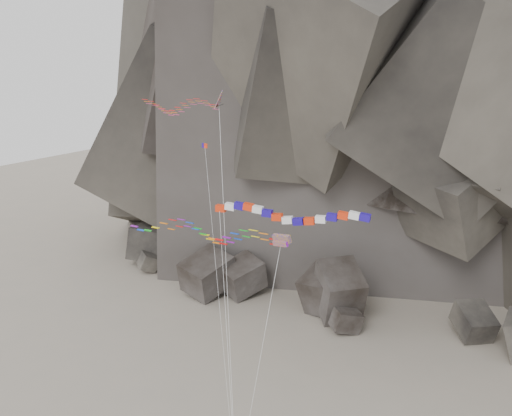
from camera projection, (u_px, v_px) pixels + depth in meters
The scene contains 5 objects.
boulder_field at pixel (279, 283), 88.34m from camera, with size 64.93×17.39×8.50m.
delta_kite at pixel (176, 105), 53.29m from camera, with size 15.19×8.08×29.45m.
banner_kite at pixel (289, 215), 46.26m from camera, with size 11.44×6.38×21.54m.
parafoil_kite at pixel (198, 230), 48.55m from camera, with size 14.94×3.10×20.07m.
pennant_kite at pixel (211, 212), 52.18m from camera, with size 8.61×7.96×24.84m.
Camera 1 is at (28.21, -37.27, 35.02)m, focal length 45.00 mm.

